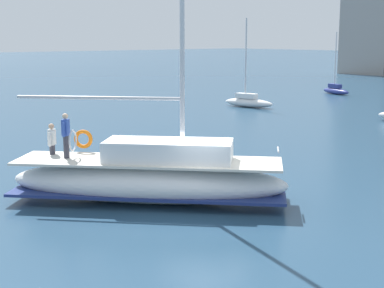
% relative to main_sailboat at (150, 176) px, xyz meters
% --- Properties ---
extents(ground_plane, '(400.00, 400.00, 0.00)m').
position_rel_main_sailboat_xyz_m(ground_plane, '(1.55, 1.09, -0.91)').
color(ground_plane, navy).
extents(main_sailboat, '(8.73, 8.22, 13.26)m').
position_rel_main_sailboat_xyz_m(main_sailboat, '(0.00, 0.00, 0.00)').
color(main_sailboat, white).
rests_on(main_sailboat, ground).
extents(moored_sloop_near, '(3.87, 1.87, 6.13)m').
position_rel_main_sailboat_xyz_m(moored_sloop_near, '(-18.90, 37.23, -0.46)').
color(moored_sloop_near, navy).
rests_on(moored_sloop_near, ground).
extents(moored_sloop_far, '(4.57, 1.97, 7.14)m').
position_rel_main_sailboat_xyz_m(moored_sloop_far, '(-17.00, 22.62, -0.40)').
color(moored_sloop_far, white).
rests_on(moored_sloop_far, ground).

